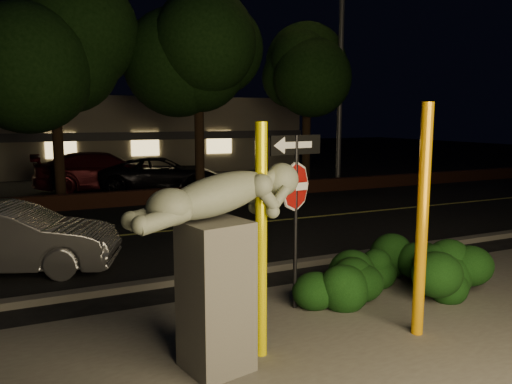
# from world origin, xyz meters

# --- Properties ---
(ground) EXTENTS (90.00, 90.00, 0.00)m
(ground) POSITION_xyz_m (0.00, 10.00, 0.00)
(ground) COLOR black
(ground) RESTS_ON ground
(patio) EXTENTS (14.00, 6.00, 0.02)m
(patio) POSITION_xyz_m (0.00, -1.00, 0.01)
(patio) COLOR #4C4944
(patio) RESTS_ON ground
(road) EXTENTS (80.00, 8.00, 0.01)m
(road) POSITION_xyz_m (0.00, 7.00, 0.01)
(road) COLOR black
(road) RESTS_ON ground
(lane_marking) EXTENTS (80.00, 0.12, 0.00)m
(lane_marking) POSITION_xyz_m (0.00, 7.00, 0.02)
(lane_marking) COLOR #C7C64F
(lane_marking) RESTS_ON road
(curb) EXTENTS (80.00, 0.25, 0.12)m
(curb) POSITION_xyz_m (0.00, 2.90, 0.06)
(curb) COLOR #4C4944
(curb) RESTS_ON ground
(brick_wall) EXTENTS (40.00, 0.35, 0.50)m
(brick_wall) POSITION_xyz_m (0.00, 11.30, 0.25)
(brick_wall) COLOR #4B2418
(brick_wall) RESTS_ON ground
(parking_lot) EXTENTS (40.00, 12.00, 0.01)m
(parking_lot) POSITION_xyz_m (0.00, 17.00, 0.01)
(parking_lot) COLOR black
(parking_lot) RESTS_ON ground
(building) EXTENTS (22.00, 10.20, 4.00)m
(building) POSITION_xyz_m (0.00, 24.99, 2.00)
(building) COLOR slate
(building) RESTS_ON ground
(tree_far_b) EXTENTS (5.20, 5.20, 8.41)m
(tree_far_b) POSITION_xyz_m (-2.50, 13.20, 6.05)
(tree_far_b) COLOR black
(tree_far_b) RESTS_ON ground
(tree_far_c) EXTENTS (4.80, 4.80, 7.84)m
(tree_far_c) POSITION_xyz_m (2.50, 12.80, 5.66)
(tree_far_c) COLOR black
(tree_far_c) RESTS_ON ground
(tree_far_d) EXTENTS (4.40, 4.40, 7.42)m
(tree_far_d) POSITION_xyz_m (7.50, 13.30, 5.42)
(tree_far_d) COLOR black
(tree_far_d) RESTS_ON ground
(yellow_pole_left) EXTENTS (0.14, 0.14, 2.87)m
(yellow_pole_left) POSITION_xyz_m (-1.07, -0.16, 1.44)
(yellow_pole_left) COLOR #FFEA00
(yellow_pole_left) RESTS_ON ground
(yellow_pole_right) EXTENTS (0.16, 0.16, 3.11)m
(yellow_pole_right) POSITION_xyz_m (1.11, -0.50, 1.56)
(yellow_pole_right) COLOR orange
(yellow_pole_right) RESTS_ON ground
(signpost) EXTENTS (0.90, 0.16, 2.66)m
(signpost) POSITION_xyz_m (0.06, 1.01, 1.89)
(signpost) COLOR black
(signpost) RESTS_ON ground
(sculpture) EXTENTS (2.22, 1.00, 2.37)m
(sculpture) POSITION_xyz_m (-1.64, -0.23, 1.46)
(sculpture) COLOR #4C4944
(sculpture) RESTS_ON ground
(hedge_center) EXTENTS (2.11, 1.37, 1.01)m
(hedge_center) POSITION_xyz_m (0.73, 0.90, 0.51)
(hedge_center) COLOR black
(hedge_center) RESTS_ON ground
(hedge_right) EXTENTS (1.70, 1.10, 1.03)m
(hedge_right) POSITION_xyz_m (2.33, 1.39, 0.52)
(hedge_right) COLOR black
(hedge_right) RESTS_ON ground
(hedge_far_right) EXTENTS (1.52, 1.04, 1.00)m
(hedge_far_right) POSITION_xyz_m (2.58, 0.41, 0.50)
(hedge_far_right) COLOR black
(hedge_far_right) RESTS_ON ground
(streetlight) EXTENTS (1.53, 0.70, 10.48)m
(streetlight) POSITION_xyz_m (8.10, 12.11, 6.24)
(streetlight) COLOR #4F4F54
(streetlight) RESTS_ON ground
(silver_sedan) EXTENTS (4.24, 2.68, 1.32)m
(silver_sedan) POSITION_xyz_m (-3.96, 4.91, 0.66)
(silver_sedan) COLOR #A7A6AB
(silver_sedan) RESTS_ON ground
(parked_car_darkred) EXTENTS (5.37, 2.25, 1.55)m
(parked_car_darkred) POSITION_xyz_m (-0.75, 15.33, 0.77)
(parked_car_darkred) COLOR #450D14
(parked_car_darkred) RESTS_ON ground
(parked_car_dark) EXTENTS (5.24, 3.48, 1.34)m
(parked_car_dark) POSITION_xyz_m (1.39, 14.32, 0.67)
(parked_car_dark) COLOR black
(parked_car_dark) RESTS_ON ground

